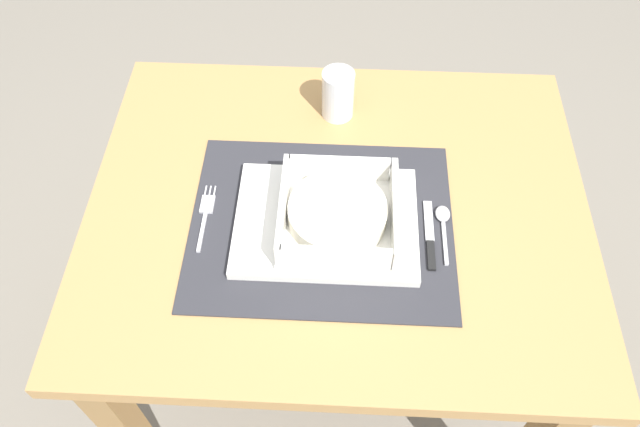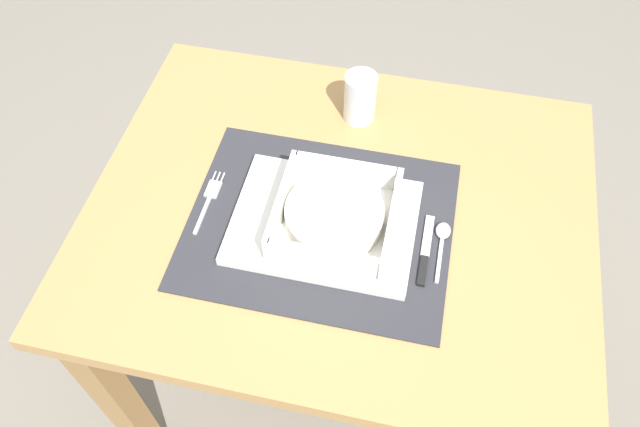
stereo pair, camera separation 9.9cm
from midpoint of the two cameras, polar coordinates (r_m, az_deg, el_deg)
The scene contains 9 objects.
ground_plane at distance 1.67m, azimuth -0.78°, elevation -14.39°, with size 6.00×6.00×0.00m, color gray.
dining_table at distance 1.13m, azimuth -1.11°, elevation -2.96°, with size 0.84×0.68×0.72m.
placemat at distance 1.01m, azimuth -2.79°, elevation -1.15°, with size 0.43×0.35×0.00m, color #2D2D33.
serving_plate at distance 1.00m, azimuth -2.40°, elevation -0.94°, with size 0.29×0.22×0.02m, color white.
porridge_bowl at distance 0.97m, azimuth -1.33°, elevation -0.30°, with size 0.18×0.18×0.06m.
fork at distance 1.05m, azimuth -13.27°, elevation -0.07°, with size 0.02×0.13×0.00m.
spoon at distance 1.02m, azimuth 8.40°, elevation -0.76°, with size 0.02×0.11×0.01m.
butter_knife at distance 0.99m, azimuth 7.14°, elevation -2.54°, with size 0.01×0.13×0.01m.
drinking_glass at distance 1.15m, azimuth -0.98°, elevation 10.56°, with size 0.06×0.06×0.10m.
Camera 1 is at (0.00, -0.62, 1.55)m, focal length 34.83 mm.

